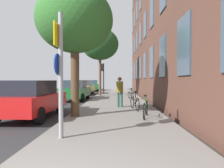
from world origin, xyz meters
The scene contains 16 objects.
ground_plane centered at (-2.40, 15.00, 0.00)m, with size 41.80×41.80×0.00m, color #332D28.
road_asphalt centered at (-4.50, 15.00, 0.01)m, with size 7.00×38.00×0.01m, color #2D2D30.
sidewalk centered at (1.10, 15.00, 0.06)m, with size 4.20×38.00×0.12m, color gray.
building_facade centered at (3.69, 14.50, 7.19)m, with size 0.56×27.00×14.34m.
sign_post centered at (-0.39, 3.36, 1.97)m, with size 0.16×0.60×3.29m.
traffic_light centered at (-0.44, 19.77, 2.43)m, with size 0.43×0.24×3.36m.
tree_near centered at (-0.66, 6.50, 4.12)m, with size 3.21×3.21×5.40m.
tree_far centered at (-0.54, 17.64, 5.15)m, with size 3.65×3.65×6.60m.
bicycle_0 centered at (2.28, 6.29, 0.48)m, with size 0.55×1.64×0.93m.
bicycle_1 centered at (2.03, 8.33, 0.49)m, with size 0.46×1.65×0.95m.
bicycle_2 centered at (2.22, 13.80, 0.47)m, with size 0.50×1.61×0.90m.
pedestrian_0 centered at (1.27, 9.31, 1.09)m, with size 0.38×0.38×1.70m.
car_0 centered at (-2.58, 6.65, 0.84)m, with size 1.93×4.12×1.62m.
car_1 centered at (-2.22, 13.99, 0.84)m, with size 1.90×4.28×1.62m.
car_2 centered at (-2.57, 20.20, 0.84)m, with size 1.98×4.07×1.62m.
car_3 centered at (-2.48, 27.13, 0.84)m, with size 1.98×4.08×1.62m.
Camera 1 is at (1.10, -1.77, 1.65)m, focal length 31.58 mm.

